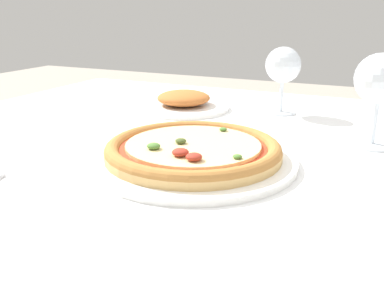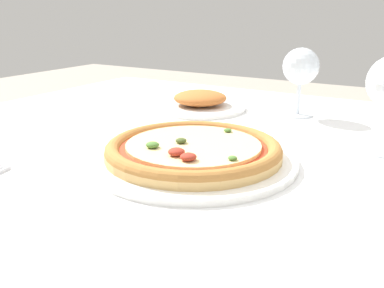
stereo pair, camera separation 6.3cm
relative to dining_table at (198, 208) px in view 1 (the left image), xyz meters
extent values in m
cube|color=brown|center=(0.00, 0.00, 0.05)|extent=(1.15, 1.09, 0.04)
cube|color=white|center=(0.00, 0.00, 0.07)|extent=(1.25, 1.19, 0.01)
cylinder|color=brown|center=(-0.52, 0.49, -0.30)|extent=(0.06, 0.06, 0.66)
cylinder|color=white|center=(-0.01, 0.00, 0.08)|extent=(0.31, 0.31, 0.01)
cylinder|color=#E0B26B|center=(-0.01, 0.00, 0.09)|extent=(0.26, 0.26, 0.01)
torus|color=#B27538|center=(-0.01, 0.00, 0.10)|extent=(0.26, 0.26, 0.02)
cylinder|color=#BC381E|center=(-0.01, 0.00, 0.10)|extent=(0.22, 0.22, 0.00)
cylinder|color=beige|center=(-0.01, 0.00, 0.10)|extent=(0.20, 0.20, 0.00)
ellipsoid|color=#4C7A33|center=(0.01, 0.08, 0.11)|extent=(0.01, 0.01, 0.01)
ellipsoid|color=#4C7A33|center=(-0.05, -0.05, 0.11)|extent=(0.02, 0.02, 0.01)
ellipsoid|color=#425123|center=(-0.02, -0.01, 0.11)|extent=(0.02, 0.02, 0.01)
ellipsoid|color=#A83323|center=(0.02, -0.07, 0.11)|extent=(0.02, 0.02, 0.01)
ellipsoid|color=#A83323|center=(0.00, -0.06, 0.11)|extent=(0.02, 0.02, 0.01)
ellipsoid|color=#4C7A33|center=(0.07, -0.04, 0.11)|extent=(0.01, 0.01, 0.01)
cylinder|color=silver|center=(0.23, 0.20, 0.08)|extent=(0.08, 0.08, 0.00)
cylinder|color=silver|center=(0.23, 0.20, 0.11)|extent=(0.01, 0.01, 0.07)
sphere|color=silver|center=(0.23, 0.20, 0.19)|extent=(0.08, 0.08, 0.08)
cylinder|color=silver|center=(0.03, 0.37, 0.08)|extent=(0.07, 0.07, 0.00)
cylinder|color=silver|center=(0.03, 0.37, 0.11)|extent=(0.01, 0.01, 0.07)
sphere|color=silver|center=(0.03, 0.37, 0.18)|extent=(0.08, 0.08, 0.08)
cylinder|color=white|center=(-0.18, 0.31, 0.08)|extent=(0.21, 0.21, 0.01)
ellipsoid|color=#BC662D|center=(-0.18, 0.31, 0.10)|extent=(0.12, 0.12, 0.03)
camera|label=1|loc=(0.24, -0.55, 0.29)|focal=40.00mm
camera|label=2|loc=(0.30, -0.52, 0.29)|focal=40.00mm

